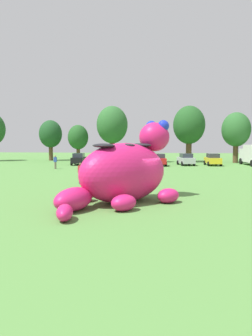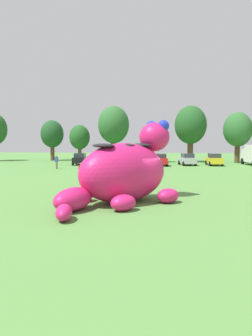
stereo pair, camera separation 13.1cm
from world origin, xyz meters
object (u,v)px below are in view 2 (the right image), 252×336
car_yellow (214,160)px  spectator_by_cars (81,173)px  car_blue (109,159)px  car_green (134,159)px  car_silver (187,159)px  car_red (160,160)px  giant_inflatable_creature (124,172)px  car_black (80,159)px  spectator_mid_field (57,162)px

car_yellow → spectator_by_cars: bearing=-122.5°
car_blue → car_yellow: same height
car_green → car_silver: (7.71, 0.57, 0.00)m
car_red → car_blue: bearing=170.0°
giant_inflatable_creature → car_red: size_ratio=2.06×
car_blue → giant_inflatable_creature: bearing=-79.0°
car_black → spectator_by_cars: (5.46, -21.17, -0.01)m
car_silver → spectator_mid_field: (-16.78, -8.12, -0.01)m
car_black → car_yellow: same height
spectator_by_cars → car_silver: bearing=65.1°
car_blue → spectator_by_cars: size_ratio=2.47×
giant_inflatable_creature → car_silver: bearing=79.0°
car_blue → car_red: size_ratio=0.99×
car_red → car_silver: 4.13m
car_silver → spectator_mid_field: 18.64m
car_green → car_red: 3.92m
car_blue → car_red: bearing=-10.0°
car_silver → car_yellow: bearing=-0.3°
car_red → car_yellow: (7.68, 1.38, 0.00)m
car_black → car_blue: size_ratio=1.00×
car_blue → car_yellow: size_ratio=1.01×
giant_inflatable_creature → car_black: 30.48m
spectator_by_cars → car_black: bearing=104.5°
car_silver → spectator_mid_field: bearing=-154.2°
car_red → car_silver: (3.88, 1.39, 0.00)m
car_silver → car_yellow: size_ratio=1.03×
car_yellow → spectator_by_cars: size_ratio=2.46×
spectator_by_cars → car_yellow: bearing=57.5°
car_blue → spectator_by_cars: car_blue is taller
car_black → car_blue: 4.19m
car_blue → spectator_mid_field: car_blue is taller
car_blue → car_silver: same height
spectator_by_cars → car_green: bearing=83.5°
car_yellow → car_blue: bearing=-179.9°
car_black → car_red: 11.75m
giant_inflatable_creature → car_green: giant_inflatable_creature is taller
car_blue → car_black: bearing=-170.2°
spectator_mid_field → car_blue: bearing=56.8°
car_blue → spectator_by_cars: (1.33, -21.88, -0.01)m
car_blue → spectator_by_cars: bearing=-86.5°
giant_inflatable_creature → car_green: 29.09m
car_green → spectator_mid_field: (-9.07, -7.55, -0.01)m
giant_inflatable_creature → spectator_mid_field: bearing=117.2°
car_red → car_green: bearing=167.9°
car_red → spectator_mid_field: size_ratio=2.49×
spectator_mid_field → spectator_by_cars: 15.32m
car_black → car_silver: 15.64m
giant_inflatable_creature → car_yellow: bearing=72.1°
car_black → spectator_mid_field: bearing=-98.9°
car_silver → spectator_by_cars: 24.17m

